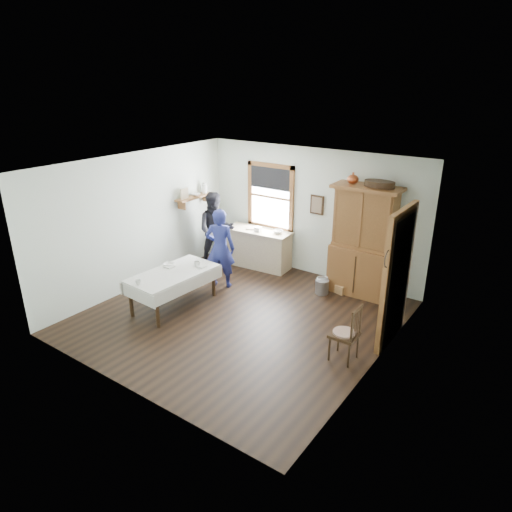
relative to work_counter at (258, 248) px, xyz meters
The scene contains 20 objects.
room 2.56m from the work_counter, 62.82° to the right, with size 5.01×5.01×2.70m.
window 1.25m from the work_counter, 74.78° to the left, with size 1.18×0.07×1.48m.
doorway 3.84m from the work_counter, 19.79° to the right, with size 0.09×1.14×2.22m.
wall_shelf 1.81m from the work_counter, 155.26° to the right, with size 0.24×1.00×0.44m.
framed_picture 1.71m from the work_counter, 15.02° to the left, with size 0.30×0.04×0.40m, color #362412.
rug_beater 4.19m from the work_counter, 27.28° to the right, with size 0.27×0.27×0.01m, color black.
work_counter is the anchor object (origin of this frame).
china_hutch 2.51m from the work_counter, ahead, with size 1.27×0.60×2.16m, color brown.
dining_table 2.48m from the work_counter, 94.12° to the right, with size 0.89×1.69×0.67m, color silver.
spindle_chair 3.88m from the work_counter, 35.53° to the right, with size 0.43×0.43×0.93m, color #362412.
pail 1.91m from the work_counter, 12.87° to the right, with size 0.27×0.27×0.29m, color #999BA1.
wicker_basket 2.15m from the work_counter, ahead, with size 0.30×0.21×0.18m, color #977044.
woman_blue 1.33m from the work_counter, 91.05° to the right, with size 0.55×0.36×1.51m, color navy.
figure_dark 1.00m from the work_counter, 146.77° to the right, with size 0.77×0.60×1.57m, color black.
table_cup_a 2.00m from the work_counter, 90.79° to the right, with size 0.11×0.11×0.09m, color white.
table_cup_b 3.22m from the work_counter, 95.04° to the right, with size 0.10×0.10×0.09m, color white.
table_bowl 2.35m from the work_counter, 101.46° to the right, with size 0.22×0.22×0.05m, color white.
counter_book 0.52m from the work_counter, behind, with size 0.16×0.21×0.02m, color #77634F.
counter_bowl 0.67m from the work_counter, ahead, with size 0.22×0.22×0.07m, color white.
shelf_bowl 1.82m from the work_counter, 155.71° to the right, with size 0.22×0.22×0.05m, color white.
Camera 1 is at (4.39, -5.71, 4.02)m, focal length 32.00 mm.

